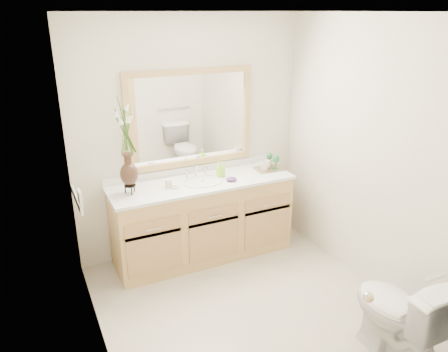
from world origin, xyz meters
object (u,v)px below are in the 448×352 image
flower_vase (126,137)px  toilet (398,315)px  tumbler (169,183)px  tray (269,169)px  soap_bottle (220,170)px

flower_vase → toilet: bearing=-54.0°
tumbler → tray: size_ratio=0.28×
toilet → soap_bottle: 2.10m
tumbler → tray: 1.13m
flower_vase → tumbler: size_ratio=9.64×
flower_vase → soap_bottle: bearing=1.8°
toilet → flower_vase: flower_vase is taller
tumbler → soap_bottle: bearing=4.9°
toilet → tray: (0.08, 1.94, 0.47)m
soap_bottle → tumbler: bearing=176.4°
flower_vase → soap_bottle: flower_vase is taller
flower_vase → tray: 1.58m
flower_vase → tumbler: bearing=-3.0°
flower_vase → soap_bottle: 1.04m
soap_bottle → flower_vase: bearing=173.4°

